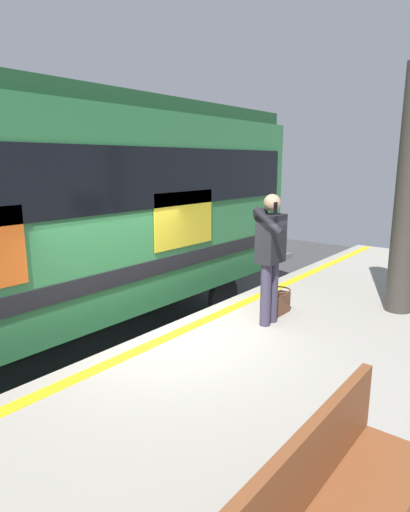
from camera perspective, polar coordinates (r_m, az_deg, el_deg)
The scene contains 9 objects.
ground_plane at distance 6.29m, azimuth -4.97°, elevation -18.62°, with size 24.83×24.83×0.00m, color #3D3D3F.
platform at distance 4.95m, azimuth 15.38°, elevation -20.89°, with size 14.34×4.47×1.12m, color #9E998E.
safety_line at distance 5.60m, azimuth -2.94°, elevation -9.77°, with size 14.05×0.16×0.01m, color yellow.
track_rail_near at distance 7.30m, azimuth -14.14°, elevation -13.64°, with size 18.64×0.08×0.16m, color slate.
track_rail_far at distance 8.40m, azimuth -20.19°, elevation -10.48°, with size 18.64×0.08×0.16m, color slate.
train_carriage at distance 7.02m, azimuth -21.03°, elevation 6.11°, with size 9.90×2.79×4.06m.
passenger at distance 5.62m, azimuth 8.62°, elevation 0.94°, with size 0.57×0.55×1.72m.
handbag at distance 6.23m, azimuth 9.75°, elevation -6.03°, with size 0.35×0.32×0.36m.
station_column at distance 6.58m, azimuth 25.37°, elevation 7.55°, with size 0.36×0.36×3.39m, color #38332D.
Camera 1 is at (3.86, 3.76, 3.24)m, focal length 30.24 mm.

